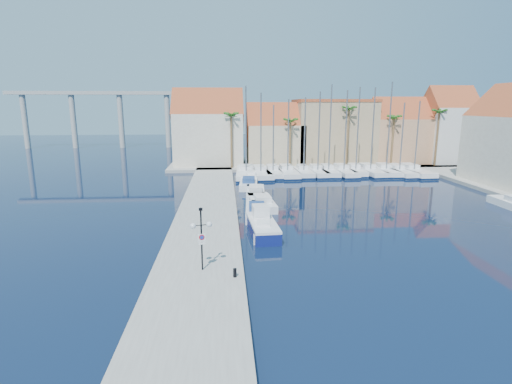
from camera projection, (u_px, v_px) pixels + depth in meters
ground at (329, 266)px, 27.82m from camera, size 260.00×260.00×0.00m
quay_west at (207, 214)px, 40.24m from camera, size 6.00×77.00×0.50m
shore_north at (316, 163)px, 75.27m from camera, size 54.00×16.00×0.50m
lamp_post at (201, 229)px, 25.36m from camera, size 1.38×0.64×4.17m
bollard at (235, 273)px, 24.79m from camera, size 0.22×0.22×0.55m
fishing_boat at (262, 225)px, 34.68m from camera, size 2.52×6.53×2.25m
motorboat_west_0 at (263, 230)px, 34.23m from camera, size 2.05×5.22×1.40m
motorboat_west_1 at (257, 211)px, 40.38m from camera, size 2.64×7.01×1.40m
motorboat_west_2 at (262, 202)px, 44.06m from camera, size 2.83×7.50×1.40m
motorboat_west_3 at (255, 192)px, 49.10m from camera, size 2.66×6.93×1.40m
motorboat_west_4 at (249, 183)px, 54.71m from camera, size 2.94×7.43×1.40m
motorboat_west_5 at (252, 176)px, 60.18m from camera, size 1.90×5.38×1.40m
motorboat_west_6 at (251, 171)px, 64.56m from camera, size 2.24×6.50×1.40m
motorboat_east_1 at (512, 203)px, 43.43m from camera, size 1.85×5.76×1.40m
sailboat_0 at (246, 173)px, 62.59m from camera, size 3.65×11.67×13.79m
sailboat_1 at (260, 173)px, 62.46m from camera, size 3.42×10.22×12.77m
sailboat_2 at (273, 172)px, 63.33m from camera, size 2.64×9.38×11.02m
sailboat_3 at (287, 172)px, 63.33m from camera, size 2.91×9.94×11.88m
sailboat_4 at (303, 172)px, 63.33m from camera, size 2.29×8.19×12.14m
sailboat_5 at (317, 171)px, 63.62m from camera, size 2.63×8.57×12.99m
sailboat_6 at (328, 171)px, 63.92m from camera, size 2.64×8.85×14.06m
sailboat_7 at (343, 171)px, 64.09m from camera, size 2.93×9.54×13.22m
sailboat_8 at (355, 170)px, 64.62m from camera, size 2.89×8.60×13.74m
sailboat_9 at (369, 171)px, 64.51m from camera, size 3.22×9.94×13.65m
sailboat_10 at (385, 170)px, 64.74m from camera, size 3.25×9.91×14.49m
sailboat_11 at (398, 171)px, 64.07m from camera, size 3.31×9.66×11.36m
sailboat_12 at (412, 171)px, 64.33m from camera, size 3.28×10.75×11.64m
building_0 at (209, 130)px, 71.46m from camera, size 12.30×9.00×13.50m
building_1 at (275, 137)px, 72.62m from camera, size 10.30×8.00×11.00m
building_2 at (333, 131)px, 74.22m from camera, size 14.20×10.20×11.50m
building_3 at (398, 133)px, 74.23m from camera, size 10.30×8.00×12.00m
building_4 at (447, 127)px, 73.70m from camera, size 8.30×8.00×14.00m
palm_0 at (231, 117)px, 66.34m from camera, size 2.60×2.60×10.15m
palm_1 at (290, 122)px, 67.30m from camera, size 2.60×2.60×9.15m
palm_2 at (349, 111)px, 67.65m from camera, size 2.60×2.60×11.15m
palm_3 at (394, 119)px, 68.55m from camera, size 2.60×2.60×9.65m
palm_4 at (439, 113)px, 68.95m from camera, size 2.60×2.60×10.65m
viaduct at (100, 108)px, 102.57m from camera, size 48.00×2.20×14.45m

